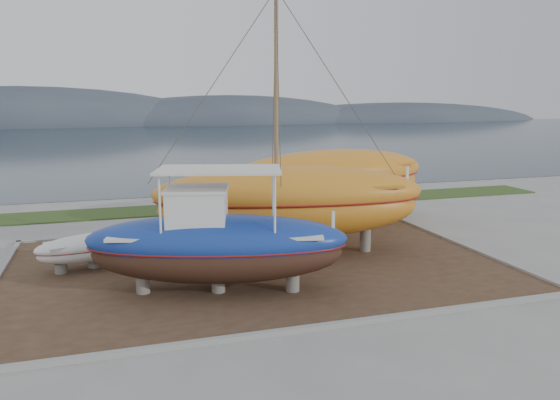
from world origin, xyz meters
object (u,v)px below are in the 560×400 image
object	(u,v)px
blue_caique	(217,231)
orange_bare_hull	(331,188)
orange_sailboat	(290,127)
white_dinghy	(94,251)

from	to	relation	value
blue_caique	orange_bare_hull	xyz separation A→B (m)	(7.30, 8.04, -0.22)
orange_bare_hull	orange_sailboat	bearing A→B (deg)	-139.99
orange_sailboat	orange_bare_hull	bearing A→B (deg)	61.08
white_dinghy	orange_sailboat	bearing A→B (deg)	-20.69
orange_sailboat	orange_bare_hull	xyz separation A→B (m)	(3.67, 4.53, -3.29)
white_dinghy	blue_caique	bearing A→B (deg)	-62.73
white_dinghy	orange_bare_hull	size ratio (longest dim) A/B	0.38
orange_sailboat	blue_caique	bearing A→B (deg)	-125.83
white_dinghy	orange_sailboat	size ratio (longest dim) A/B	0.38
white_dinghy	orange_bare_hull	bearing A→B (deg)	2.81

